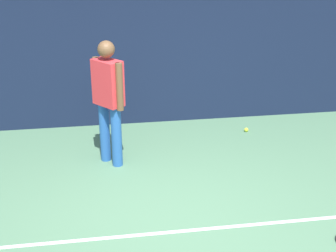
% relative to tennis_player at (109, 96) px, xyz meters
% --- Properties ---
extents(ground_plane, '(12.00, 12.00, 0.00)m').
position_rel_tennis_player_xyz_m(ground_plane, '(0.61, -1.59, -0.97)').
color(ground_plane, '#4C7556').
extents(back_fence, '(10.00, 0.10, 2.99)m').
position_rel_tennis_player_xyz_m(back_fence, '(0.61, 1.41, 0.53)').
color(back_fence, '#141E38').
rests_on(back_fence, ground).
extents(court_line, '(9.00, 0.05, 0.00)m').
position_rel_tennis_player_xyz_m(court_line, '(0.61, -1.73, -0.96)').
color(court_line, white).
rests_on(court_line, ground).
extents(tennis_player, '(0.42, 0.45, 1.70)m').
position_rel_tennis_player_xyz_m(tennis_player, '(0.00, 0.00, 0.00)').
color(tennis_player, '#2659A5').
rests_on(tennis_player, ground).
extents(tennis_ball_near_player, '(0.07, 0.07, 0.07)m').
position_rel_tennis_player_xyz_m(tennis_ball_near_player, '(2.16, 0.74, -0.93)').
color(tennis_ball_near_player, '#CCE033').
rests_on(tennis_ball_near_player, ground).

